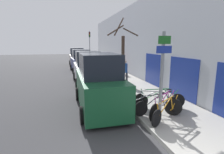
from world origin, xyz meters
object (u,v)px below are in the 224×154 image
Objects in this scene: bicycle_4 at (159,99)px; bicycle_2 at (157,105)px; bicycle_1 at (165,105)px; pedestrian_far at (119,63)px; parked_car_0 at (99,84)px; pedestrian_near at (125,70)px; traffic_light at (90,44)px; signpost at (162,75)px; parked_car_2 at (81,62)px; bicycle_0 at (168,110)px; bicycle_3 at (150,103)px; parked_car_1 at (87,69)px; street_tree at (123,62)px; parked_car_3 at (77,58)px.

bicycle_2 is at bearing 158.87° from bicycle_4.
pedestrian_far is (1.30, 10.55, 0.58)m from bicycle_1.
parked_car_0 is 2.80× the size of pedestrian_far.
bicycle_1 is at bearing 91.38° from pedestrian_near.
parked_car_0 is 1.06× the size of traffic_light.
signpost reaches higher than parked_car_2.
bicycle_3 is (-0.31, 0.84, 0.03)m from bicycle_0.
street_tree reaches higher than parked_car_1.
bicycle_1 is at bearing -73.97° from parked_car_1.
pedestrian_near is at bearing 71.28° from pedestrian_far.
pedestrian_near is (2.48, -7.62, 0.06)m from parked_car_2.
pedestrian_far is (1.75, 10.16, 0.57)m from bicycle_3.
signpost reaches higher than pedestrian_far.
parked_car_1 is 0.97× the size of traffic_light.
bicycle_4 is 1.32× the size of pedestrian_far.
signpost is 11.28m from pedestrian_far.
bicycle_3 reaches higher than bicycle_0.
bicycle_2 is (0.29, 0.75, -1.40)m from signpost.
pedestrian_near is 12.06m from traffic_light.
parked_car_3 is at bearing 23.57° from bicycle_4.
parked_car_1 is 2.55× the size of pedestrian_near.
traffic_light reaches higher than pedestrian_far.
parked_car_0 is at bearing -90.40° from parked_car_3.
pedestrian_near is (0.81, 6.33, -0.78)m from signpost.
pedestrian_far is (1.03, 4.77, -0.00)m from pedestrian_near.
bicycle_2 is 0.45× the size of parked_car_0.
bicycle_3 is at bearing 85.01° from signpost.
bicycle_1 is at bearing -48.50° from bicycle_0.
parked_car_0 reaches higher than pedestrian_near.
parked_car_0 is at bearing 87.56° from bicycle_3.
bicycle_0 is at bearing -177.98° from bicycle_2.
bicycle_4 reaches higher than bicycle_2.
parked_car_0 is 2.78× the size of pedestrian_near.
bicycle_2 is (-0.10, 0.65, -0.00)m from bicycle_0.
pedestrian_far is (3.66, 8.73, -0.03)m from parked_car_0.
parked_car_3 is at bearing 88.04° from parked_car_2.
bicycle_4 is (0.45, 0.59, 0.02)m from bicycle_2.
bicycle_3 reaches higher than bicycle_4.
pedestrian_near is (2.49, -1.68, 0.03)m from parked_car_1.
parked_car_2 is (-1.76, 13.02, 0.52)m from bicycle_3.
bicycle_4 is 5.03m from pedestrian_near.
traffic_light is (0.20, 14.64, 0.97)m from street_tree.
parked_car_1 is 4.68m from pedestrian_far.
parked_car_2 is 8.02m from pedestrian_near.
bicycle_0 is at bearing -83.88° from parked_car_3.
signpost is at bearing -78.62° from parked_car_1.
bicycle_1 is at bearing 45.79° from signpost.
bicycle_0 reaches higher than bicycle_2.
bicycle_3 is 7.31m from parked_car_1.
bicycle_4 is 0.52× the size of parked_car_3.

